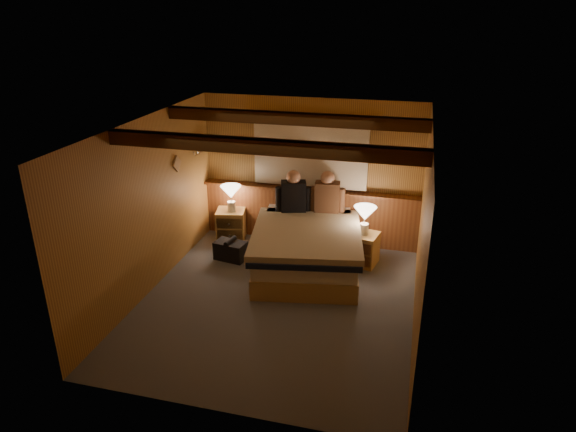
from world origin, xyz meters
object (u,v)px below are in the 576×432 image
(nightstand_right, at_px, (362,249))
(person_right, at_px, (327,195))
(lamp_left, at_px, (231,193))
(duffel_bag, at_px, (231,250))
(nightstand_left, at_px, (231,224))
(person_left, at_px, (293,194))
(bed, at_px, (307,248))
(lamp_right, at_px, (365,215))

(nightstand_right, xyz_separation_m, person_right, (-0.62, 0.34, 0.70))
(lamp_left, relative_size, duffel_bag, 0.85)
(nightstand_right, bearing_deg, person_right, 163.14)
(nightstand_left, height_order, person_right, person_right)
(nightstand_left, height_order, person_left, person_left)
(bed, distance_m, duffel_bag, 1.25)
(lamp_left, bearing_deg, nightstand_right, -8.82)
(duffel_bag, bearing_deg, bed, 7.75)
(nightstand_right, height_order, person_right, person_right)
(lamp_left, height_order, lamp_right, lamp_left)
(nightstand_left, xyz_separation_m, person_left, (1.12, -0.14, 0.70))
(bed, height_order, person_right, person_right)
(bed, height_order, nightstand_left, bed)
(nightstand_right, relative_size, lamp_left, 1.19)
(duffel_bag, bearing_deg, person_left, 44.32)
(nightstand_right, xyz_separation_m, lamp_left, (-2.24, 0.35, 0.58))
(bed, bearing_deg, lamp_right, 16.94)
(bed, height_order, person_left, person_left)
(lamp_left, bearing_deg, bed, -27.45)
(person_left, height_order, duffel_bag, person_left)
(bed, xyz_separation_m, nightstand_left, (-1.49, 0.78, -0.10))
(lamp_right, relative_size, person_left, 0.64)
(person_right, xyz_separation_m, duffel_bag, (-1.39, -0.71, -0.80))
(person_right, relative_size, duffel_bag, 1.31)
(person_left, bearing_deg, person_right, -3.34)
(lamp_right, distance_m, duffel_bag, 2.16)
(bed, relative_size, person_right, 3.24)
(nightstand_left, bearing_deg, duffel_bag, -82.62)
(lamp_left, xyz_separation_m, duffel_bag, (0.23, -0.71, -0.68))
(nightstand_left, bearing_deg, lamp_right, -21.27)
(lamp_left, distance_m, duffel_bag, 1.01)
(bed, bearing_deg, nightstand_right, 17.79)
(lamp_right, bearing_deg, nightstand_left, 170.73)
(lamp_right, height_order, person_left, person_left)
(bed, distance_m, nightstand_left, 1.68)
(bed, distance_m, nightstand_right, 0.89)
(person_left, relative_size, person_right, 1.01)
(person_left, xyz_separation_m, person_right, (0.52, 0.11, -0.00))
(lamp_right, distance_m, person_left, 1.19)
(lamp_left, height_order, duffel_bag, lamp_left)
(nightstand_left, relative_size, duffel_bag, 1.04)
(bed, distance_m, lamp_left, 1.71)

